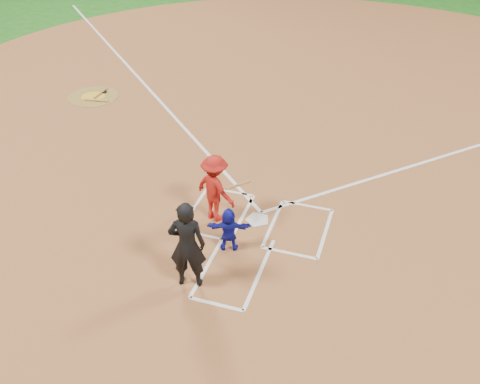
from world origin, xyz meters
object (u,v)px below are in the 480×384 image
(home_plate, at_px, (258,220))
(catcher, at_px, (229,230))
(on_deck_circle, at_px, (93,97))
(umpire, at_px, (187,245))
(batter_at_plate, at_px, (215,188))

(home_plate, xyz_separation_m, catcher, (-0.30, -1.16, 0.50))
(on_deck_circle, bearing_deg, catcher, -40.96)
(on_deck_circle, xyz_separation_m, catcher, (6.96, -6.04, 0.51))
(umpire, bearing_deg, batter_at_plate, -97.46)
(umpire, height_order, batter_at_plate, umpire)
(home_plate, distance_m, on_deck_circle, 8.75)
(home_plate, distance_m, catcher, 1.30)
(home_plate, height_order, catcher, catcher)
(home_plate, xyz_separation_m, on_deck_circle, (-7.26, 4.88, -0.00))
(catcher, relative_size, batter_at_plate, 0.62)
(umpire, bearing_deg, on_deck_circle, -61.80)
(catcher, distance_m, batter_at_plate, 1.19)
(home_plate, height_order, batter_at_plate, batter_at_plate)
(on_deck_circle, distance_m, batter_at_plate, 8.16)
(catcher, bearing_deg, on_deck_circle, -57.55)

